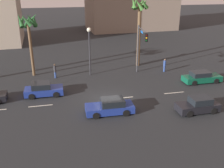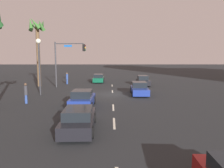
# 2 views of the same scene
# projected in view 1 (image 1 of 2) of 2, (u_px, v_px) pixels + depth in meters

# --- Properties ---
(ground_plane) EXTENTS (220.00, 220.00, 0.00)m
(ground_plane) POSITION_uv_depth(u_px,v_px,m) (107.00, 99.00, 27.01)
(ground_plane) COLOR #232628
(lane_stripe_2) EXTENTS (2.33, 0.14, 0.01)m
(lane_stripe_2) POSITION_uv_depth(u_px,v_px,m) (41.00, 106.00, 25.58)
(lane_stripe_2) COLOR silver
(lane_stripe_2) RESTS_ON ground_plane
(lane_stripe_3) EXTENTS (2.00, 0.14, 0.01)m
(lane_stripe_3) POSITION_uv_depth(u_px,v_px,m) (124.00, 98.00, 27.40)
(lane_stripe_3) COLOR silver
(lane_stripe_3) RESTS_ON ground_plane
(lane_stripe_4) EXTENTS (2.34, 0.14, 0.01)m
(lane_stripe_4) POSITION_uv_depth(u_px,v_px,m) (174.00, 93.00, 28.60)
(lane_stripe_4) COLOR silver
(lane_stripe_4) RESTS_ON ground_plane
(car_0) EXTENTS (4.70, 1.84, 1.38)m
(car_0) POSITION_uv_depth(u_px,v_px,m) (201.00, 77.00, 31.41)
(car_0) COLOR #0F5138
(car_0) RESTS_ON ground_plane
(car_1) EXTENTS (3.99, 1.80, 1.47)m
(car_1) POSITION_uv_depth(u_px,v_px,m) (198.00, 105.00, 24.19)
(car_1) COLOR black
(car_1) RESTS_ON ground_plane
(car_2) EXTENTS (4.09, 1.99, 1.45)m
(car_2) POSITION_uv_depth(u_px,v_px,m) (43.00, 90.00, 27.76)
(car_2) COLOR navy
(car_2) RESTS_ON ground_plane
(car_4) EXTENTS (4.53, 2.02, 1.43)m
(car_4) POSITION_uv_depth(u_px,v_px,m) (110.00, 107.00, 23.94)
(car_4) COLOR navy
(car_4) RESTS_ON ground_plane
(traffic_signal) EXTENTS (0.68, 4.40, 6.34)m
(traffic_signal) POSITION_uv_depth(u_px,v_px,m) (141.00, 43.00, 32.53)
(traffic_signal) COLOR #38383D
(traffic_signal) RESTS_ON ground_plane
(streetlamp) EXTENTS (0.56, 0.56, 6.22)m
(streetlamp) POSITION_uv_depth(u_px,v_px,m) (89.00, 42.00, 32.63)
(streetlamp) COLOR #2D2D33
(streetlamp) RESTS_ON ground_plane
(pedestrian_0) EXTENTS (0.37, 0.37, 1.79)m
(pedestrian_0) POSITION_uv_depth(u_px,v_px,m) (165.00, 65.00, 35.11)
(pedestrian_0) COLOR #2D478C
(pedestrian_0) RESTS_ON ground_plane
(pedestrian_1) EXTENTS (0.44, 0.44, 1.87)m
(pedestrian_1) POSITION_uv_depth(u_px,v_px,m) (55.00, 70.00, 32.76)
(pedestrian_1) COLOR #2D478C
(pedestrian_1) RESTS_ON ground_plane
(palm_tree_0) EXTENTS (2.81, 2.85, 8.10)m
(palm_tree_0) POSITION_uv_depth(u_px,v_px,m) (29.00, 26.00, 31.71)
(palm_tree_0) COLOR brown
(palm_tree_0) RESTS_ON ground_plane
(palm_tree_1) EXTENTS (2.38, 2.61, 9.76)m
(palm_tree_1) POSITION_uv_depth(u_px,v_px,m) (139.00, 17.00, 35.56)
(palm_tree_1) COLOR brown
(palm_tree_1) RESTS_ON ground_plane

